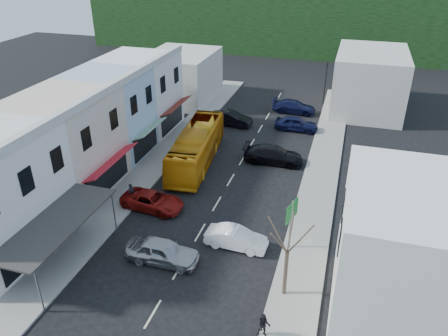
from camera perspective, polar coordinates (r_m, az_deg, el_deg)
ground at (r=31.73m, az=-3.15°, el=-8.41°), size 120.00×120.00×0.00m
sidewalk_left at (r=42.11m, az=-8.24°, el=1.27°), size 3.00×52.00×0.15m
sidewalk_right at (r=38.78m, az=12.41°, el=-1.61°), size 3.00×52.00×0.15m
shopfront_row at (r=38.95m, az=-18.39°, el=4.15°), size 8.25×30.00×8.00m
right_building at (r=25.24m, az=23.94°, el=-10.78°), size 8.00×9.00×8.00m
distant_block_left at (r=57.30m, az=-5.59°, el=11.84°), size 8.00×10.00×6.00m
distant_block_right at (r=56.10m, az=18.43°, el=10.74°), size 8.00×12.00×7.00m
hillside at (r=90.44m, az=10.55°, el=19.87°), size 80.00×26.00×14.00m
bus at (r=40.47m, az=-3.59°, el=2.69°), size 3.71×11.80×3.10m
car_silver at (r=29.04m, az=-8.02°, el=-10.92°), size 4.40×1.81×1.40m
car_white at (r=29.98m, az=1.59°, el=-9.17°), size 4.47×1.97×1.40m
car_red at (r=34.35m, az=-9.33°, el=-4.24°), size 4.76×2.34×1.40m
car_black_near at (r=41.01m, az=6.46°, el=1.59°), size 4.57×2.02×1.40m
car_navy_mid at (r=48.44m, az=9.45°, el=5.64°), size 4.42×1.86×1.40m
car_black_far at (r=49.24m, az=0.86°, el=6.41°), size 4.56×2.22×1.40m
car_navy_far at (r=53.52m, az=9.15°, el=7.85°), size 4.56×2.00×1.40m
pedestrian_left at (r=35.22m, az=-12.00°, el=-3.06°), size 0.58×0.70×1.70m
pedestrian_right at (r=24.14m, az=5.19°, el=-19.68°), size 0.77×0.56×1.70m
direction_sign at (r=29.43m, az=8.70°, el=-7.42°), size 1.12×1.82×3.81m
street_tree at (r=25.14m, az=8.25°, el=-10.91°), size 2.04×2.04×6.27m
traffic_signal at (r=56.59m, az=13.10°, el=10.74°), size 0.77×1.20×5.41m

